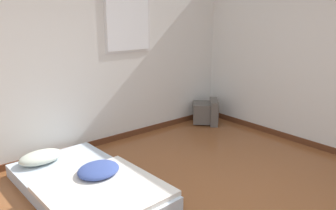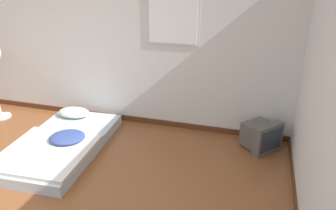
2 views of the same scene
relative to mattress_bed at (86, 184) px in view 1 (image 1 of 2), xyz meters
name	(u,v)px [view 1 (image 1 of 2)]	position (x,y,z in m)	size (l,w,h in m)	color
wall_back	(72,60)	(0.44, 1.17, 1.18)	(7.82, 0.08, 2.60)	silver
mattress_bed	(86,184)	(0.00, 0.00, 0.00)	(1.18, 1.99, 0.30)	silver
crt_tv	(207,112)	(2.72, 0.82, 0.10)	(0.60, 0.60, 0.43)	#56514C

